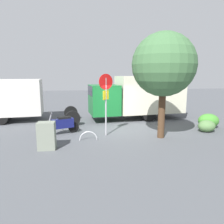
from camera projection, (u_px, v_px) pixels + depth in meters
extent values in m
plane|color=#4A4C51|center=(123.00, 131.00, 11.33)|extent=(60.00, 60.00, 0.00)
cylinder|color=black|center=(138.00, 110.00, 15.34)|extent=(0.91, 0.31, 0.90)
cylinder|color=black|center=(149.00, 114.00, 13.52)|extent=(0.91, 0.31, 0.90)
cylinder|color=black|center=(71.00, 113.00, 14.15)|extent=(0.91, 0.31, 0.90)
cylinder|color=black|center=(73.00, 118.00, 12.34)|extent=(0.91, 0.31, 0.90)
cube|color=beige|center=(149.00, 94.00, 14.31)|extent=(4.55, 2.47, 2.46)
cube|color=#176B2E|center=(104.00, 100.00, 13.58)|extent=(1.93, 2.21, 1.90)
cube|color=black|center=(104.00, 90.00, 13.48)|extent=(1.94, 2.05, 0.60)
cylinder|color=black|center=(8.00, 112.00, 14.35)|extent=(0.91, 0.30, 0.90)
cylinder|color=black|center=(0.00, 118.00, 12.54)|extent=(0.91, 0.30, 0.90)
cube|color=beige|center=(9.00, 97.00, 13.34)|extent=(4.09, 2.43, 2.26)
cylinder|color=black|center=(49.00, 130.00, 10.32)|extent=(0.56, 0.27, 0.56)
cylinder|color=black|center=(74.00, 127.00, 10.92)|extent=(0.56, 0.27, 0.56)
cube|color=navy|center=(63.00, 123.00, 10.60)|extent=(1.14, 0.65, 0.48)
cube|color=black|center=(64.00, 118.00, 10.60)|extent=(0.70, 0.47, 0.12)
cylinder|color=slate|center=(50.00, 119.00, 10.25)|extent=(0.29, 0.16, 0.69)
cylinder|color=black|center=(50.00, 112.00, 10.19)|extent=(0.21, 0.53, 0.04)
cylinder|color=#9E9EA3|center=(106.00, 107.00, 10.22)|extent=(0.08, 0.08, 2.86)
cylinder|color=red|center=(106.00, 82.00, 9.98)|extent=(0.71, 0.32, 0.76)
cube|color=yellow|center=(106.00, 95.00, 10.09)|extent=(0.33, 0.33, 0.44)
cylinder|color=#47301E|center=(162.00, 113.00, 9.90)|extent=(0.33, 0.33, 2.44)
sphere|color=#3D663C|center=(164.00, 65.00, 9.50)|extent=(2.93, 2.93, 2.93)
cube|color=gray|center=(47.00, 136.00, 8.43)|extent=(0.72, 0.54, 1.13)
torus|color=#B7B7BC|center=(88.00, 140.00, 9.70)|extent=(0.85, 0.09, 0.85)
ellipsoid|color=#3F832D|center=(208.00, 121.00, 11.91)|extent=(1.19, 0.97, 0.81)
ellipsoid|color=#507541|center=(207.00, 126.00, 11.04)|extent=(0.92, 0.75, 0.63)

